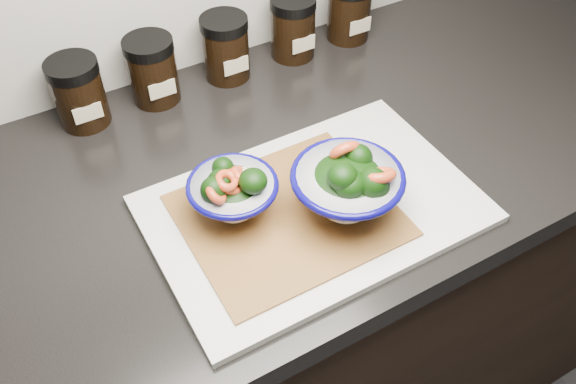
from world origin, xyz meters
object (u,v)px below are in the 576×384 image
bowl_left (232,192)px  spice_jar_c (226,48)px  spice_jar_b (152,70)px  spice_jar_e (349,10)px  bowl_right (349,186)px  spice_jar_d (293,27)px  cutting_board (313,209)px  spice_jar_a (79,93)px

bowl_left → spice_jar_c: (0.14, 0.32, 0.00)m
spice_jar_b → spice_jar_e: same height
bowl_left → spice_jar_e: 0.51m
bowl_right → spice_jar_d: 0.41m
cutting_board → spice_jar_a: 0.42m
spice_jar_a → spice_jar_c: bearing=0.0°
bowl_right → spice_jar_d: size_ratio=1.35×
bowl_right → spice_jar_b: (-0.13, 0.39, -0.01)m
spice_jar_b → spice_jar_e: (0.39, 0.00, 0.00)m
bowl_left → spice_jar_a: spice_jar_a is taller
cutting_board → spice_jar_e: bearing=50.4°
bowl_left → spice_jar_a: 0.34m
bowl_right → spice_jar_c: bearing=89.0°
spice_jar_c → bowl_right: bearing=-91.0°
spice_jar_a → spice_jar_d: same height
cutting_board → spice_jar_b: 0.37m
cutting_board → spice_jar_a: size_ratio=3.98×
bowl_right → spice_jar_e: bearing=56.1°
bowl_left → spice_jar_c: bearing=65.7°
spice_jar_b → bowl_right: bearing=-72.0°
bowl_left → bowl_right: bowl_right is taller
bowl_right → spice_jar_a: bearing=122.7°
cutting_board → spice_jar_d: bearing=64.1°
spice_jar_a → spice_jar_b: (0.12, 0.00, 0.00)m
cutting_board → spice_jar_d: spice_jar_d is taller
bowl_right → spice_jar_e: (0.26, 0.39, -0.01)m
cutting_board → spice_jar_c: spice_jar_c is taller
spice_jar_d → bowl_left: bearing=-131.2°
bowl_left → spice_jar_b: (0.01, 0.32, 0.00)m
cutting_board → bowl_left: (-0.10, 0.04, 0.05)m
bowl_left → bowl_right: bearing=-28.7°
spice_jar_c → spice_jar_d: (0.13, 0.00, 0.00)m
bowl_right → cutting_board: bearing=134.4°
bowl_right → spice_jar_c: size_ratio=1.35×
bowl_right → spice_jar_e: 0.47m
spice_jar_c → spice_jar_e: 0.25m
cutting_board → spice_jar_b: size_ratio=3.98×
bowl_left → bowl_right: size_ratio=0.81×
cutting_board → spice_jar_a: (-0.22, 0.36, 0.05)m
spice_jar_b → spice_jar_d: size_ratio=1.00×
spice_jar_a → spice_jar_d: (0.39, 0.00, 0.00)m
spice_jar_c → spice_jar_e: bearing=0.0°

